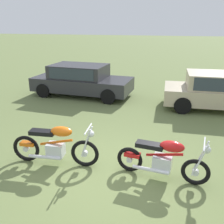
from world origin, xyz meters
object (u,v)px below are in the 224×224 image
Objects in this scene: motorcycle_red at (163,159)px; car_charcoal at (81,78)px; motorcycle_orange at (55,145)px; car_beige at (221,89)px.

motorcycle_red is 7.15m from car_charcoal.
motorcycle_orange is at bearing -172.51° from motorcycle_red.
car_charcoal reaches higher than motorcycle_red.
car_charcoal is 5.99m from car_beige.
motorcycle_red is 0.44× the size of car_charcoal.
motorcycle_red is at bearing -111.32° from car_beige.
car_beige reaches higher than motorcycle_red.
car_charcoal is at bearing 100.36° from motorcycle_orange.
motorcycle_red is at bearing -51.32° from car_charcoal.
motorcycle_orange and motorcycle_red have the same top height.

